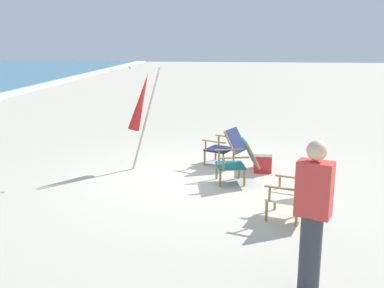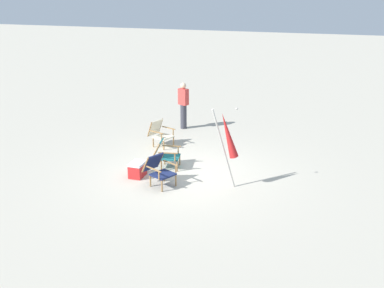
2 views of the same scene
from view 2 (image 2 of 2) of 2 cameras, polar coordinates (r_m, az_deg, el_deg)
name	(u,v)px [view 2 (image 2 of 2)]	position (r m, az deg, el deg)	size (l,w,h in m)	color
ground_plane	(187,174)	(12.03, -0.67, -3.87)	(80.00, 80.00, 0.00)	#B7AF9E
beach_chair_front_right	(158,169)	(11.31, -4.29, -3.16)	(0.85, 0.93, 0.78)	#19234C
beach_chair_front_left	(160,133)	(14.06, -4.14, 1.46)	(0.77, 0.84, 0.81)	beige
beach_chair_back_right	(165,153)	(12.34, -3.50, -1.17)	(0.70, 0.83, 0.79)	#196066
umbrella_furled_red	(228,136)	(10.85, 4.58, 1.01)	(0.40, 0.68, 2.05)	#B7B2A8
person_near_chairs	(183,105)	(15.68, -1.09, 4.95)	(0.32, 0.39, 1.63)	#383842
cooler_box	(138,169)	(11.91, -6.94, -3.20)	(0.49, 0.35, 0.40)	red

